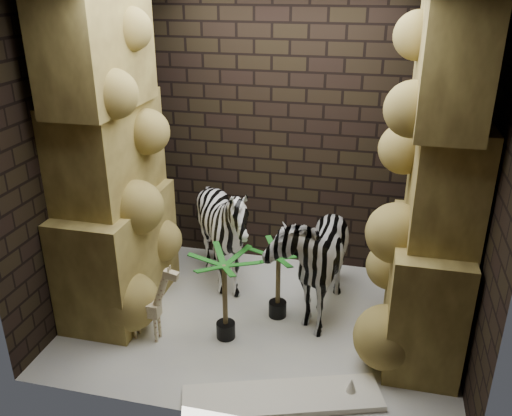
% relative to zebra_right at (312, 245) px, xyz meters
% --- Properties ---
extents(floor, '(3.50, 3.50, 0.00)m').
position_rel_zebra_right_xyz_m(floor, '(-0.42, -0.34, -0.68)').
color(floor, silver).
rests_on(floor, ground).
extents(wall_back, '(3.50, 0.00, 3.50)m').
position_rel_zebra_right_xyz_m(wall_back, '(-0.42, 0.91, 0.82)').
color(wall_back, black).
rests_on(wall_back, ground).
extents(wall_front, '(3.50, 0.00, 3.50)m').
position_rel_zebra_right_xyz_m(wall_front, '(-0.42, -1.59, 0.82)').
color(wall_front, black).
rests_on(wall_front, ground).
extents(wall_left, '(0.00, 3.00, 3.00)m').
position_rel_zebra_right_xyz_m(wall_left, '(-2.17, -0.34, 0.82)').
color(wall_left, black).
rests_on(wall_left, ground).
extents(wall_right, '(0.00, 3.00, 3.00)m').
position_rel_zebra_right_xyz_m(wall_right, '(1.33, -0.34, 0.82)').
color(wall_right, black).
rests_on(wall_right, ground).
extents(rock_pillar_left, '(0.68, 1.30, 3.00)m').
position_rel_zebra_right_xyz_m(rock_pillar_left, '(-1.82, -0.34, 0.82)').
color(rock_pillar_left, tan).
rests_on(rock_pillar_left, floor).
extents(rock_pillar_right, '(0.58, 1.25, 3.00)m').
position_rel_zebra_right_xyz_m(rock_pillar_right, '(1.00, -0.34, 0.82)').
color(rock_pillar_right, tan).
rests_on(rock_pillar_right, floor).
extents(zebra_right, '(0.68, 1.18, 1.36)m').
position_rel_zebra_right_xyz_m(zebra_right, '(0.00, 0.00, 0.00)').
color(zebra_right, white).
rests_on(zebra_right, floor).
extents(zebra_left, '(1.22, 1.42, 1.14)m').
position_rel_zebra_right_xyz_m(zebra_left, '(-0.91, 0.16, -0.11)').
color(zebra_left, white).
rests_on(zebra_left, floor).
extents(giraffe_toy, '(0.41, 0.15, 0.79)m').
position_rel_zebra_right_xyz_m(giraffe_toy, '(-1.35, -0.82, -0.29)').
color(giraffe_toy, beige).
rests_on(giraffe_toy, floor).
extents(palm_front, '(0.36, 0.36, 0.73)m').
position_rel_zebra_right_xyz_m(palm_front, '(-0.28, -0.22, -0.31)').
color(palm_front, '#145B15').
rests_on(palm_front, floor).
extents(palm_back, '(0.36, 0.36, 0.84)m').
position_rel_zebra_right_xyz_m(palm_back, '(-0.67, -0.65, -0.26)').
color(palm_back, '#145B15').
rests_on(palm_back, floor).
extents(surfboard, '(1.56, 0.84, 0.05)m').
position_rel_zebra_right_xyz_m(surfboard, '(-0.02, -1.31, -0.66)').
color(surfboard, white).
rests_on(surfboard, floor).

